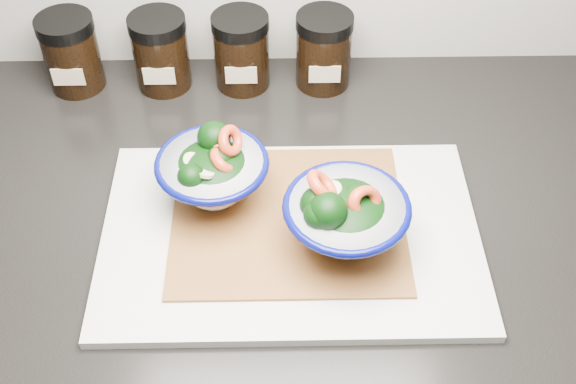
{
  "coord_description": "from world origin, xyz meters",
  "views": [
    {
      "loc": [
        0.16,
        0.82,
        1.57
      ],
      "look_at": [
        0.17,
        1.4,
        0.96
      ],
      "focal_mm": 45.0,
      "sensor_mm": 36.0,
      "label": 1
    }
  ],
  "objects_px": {
    "bowl_right": "(344,217)",
    "spice_jar_b": "(161,52)",
    "cutting_board": "(291,235)",
    "spice_jar_a": "(71,53)",
    "spice_jar_c": "(241,51)",
    "spice_jar_d": "(324,50)",
    "bowl_left": "(213,172)"
  },
  "relations": [
    {
      "from": "cutting_board",
      "to": "spice_jar_b",
      "type": "height_order",
      "value": "spice_jar_b"
    },
    {
      "from": "cutting_board",
      "to": "spice_jar_a",
      "type": "xyz_separation_m",
      "value": [
        -0.31,
        0.31,
        0.05
      ]
    },
    {
      "from": "bowl_left",
      "to": "spice_jar_c",
      "type": "relative_size",
      "value": 1.22
    },
    {
      "from": "spice_jar_b",
      "to": "spice_jar_c",
      "type": "bearing_deg",
      "value": 0.0
    },
    {
      "from": "spice_jar_a",
      "to": "spice_jar_d",
      "type": "xyz_separation_m",
      "value": [
        0.36,
        0.0,
        0.0
      ]
    },
    {
      "from": "cutting_board",
      "to": "spice_jar_c",
      "type": "relative_size",
      "value": 3.98
    },
    {
      "from": "bowl_right",
      "to": "spice_jar_d",
      "type": "relative_size",
      "value": 1.28
    },
    {
      "from": "spice_jar_b",
      "to": "spice_jar_c",
      "type": "distance_m",
      "value": 0.12
    },
    {
      "from": "bowl_left",
      "to": "spice_jar_a",
      "type": "distance_m",
      "value": 0.33
    },
    {
      "from": "cutting_board",
      "to": "spice_jar_a",
      "type": "relative_size",
      "value": 3.98
    },
    {
      "from": "bowl_right",
      "to": "spice_jar_b",
      "type": "height_order",
      "value": "bowl_right"
    },
    {
      "from": "spice_jar_b",
      "to": "spice_jar_d",
      "type": "distance_m",
      "value": 0.23
    },
    {
      "from": "spice_jar_b",
      "to": "spice_jar_c",
      "type": "xyz_separation_m",
      "value": [
        0.12,
        0.0,
        0.0
      ]
    },
    {
      "from": "bowl_right",
      "to": "spice_jar_a",
      "type": "bearing_deg",
      "value": 138.45
    },
    {
      "from": "spice_jar_b",
      "to": "cutting_board",
      "type": "bearing_deg",
      "value": -59.35
    },
    {
      "from": "cutting_board",
      "to": "spice_jar_a",
      "type": "bearing_deg",
      "value": 135.37
    },
    {
      "from": "spice_jar_a",
      "to": "spice_jar_b",
      "type": "distance_m",
      "value": 0.13
    },
    {
      "from": "spice_jar_a",
      "to": "spice_jar_d",
      "type": "bearing_deg",
      "value": 0.0
    },
    {
      "from": "spice_jar_a",
      "to": "spice_jar_c",
      "type": "distance_m",
      "value": 0.24
    },
    {
      "from": "bowl_right",
      "to": "spice_jar_d",
      "type": "bearing_deg",
      "value": 90.99
    },
    {
      "from": "spice_jar_a",
      "to": "spice_jar_b",
      "type": "bearing_deg",
      "value": 0.0
    },
    {
      "from": "spice_jar_c",
      "to": "spice_jar_d",
      "type": "xyz_separation_m",
      "value": [
        0.12,
        0.0,
        0.0
      ]
    },
    {
      "from": "cutting_board",
      "to": "spice_jar_d",
      "type": "bearing_deg",
      "value": 80.03
    },
    {
      "from": "spice_jar_c",
      "to": "spice_jar_d",
      "type": "distance_m",
      "value": 0.12
    },
    {
      "from": "bowl_right",
      "to": "spice_jar_c",
      "type": "distance_m",
      "value": 0.35
    },
    {
      "from": "cutting_board",
      "to": "bowl_left",
      "type": "height_order",
      "value": "bowl_left"
    },
    {
      "from": "cutting_board",
      "to": "bowl_left",
      "type": "xyz_separation_m",
      "value": [
        -0.09,
        0.06,
        0.05
      ]
    },
    {
      "from": "cutting_board",
      "to": "bowl_left",
      "type": "distance_m",
      "value": 0.12
    },
    {
      "from": "bowl_right",
      "to": "spice_jar_c",
      "type": "xyz_separation_m",
      "value": [
        -0.12,
        0.33,
        -0.0
      ]
    },
    {
      "from": "spice_jar_c",
      "to": "spice_jar_a",
      "type": "bearing_deg",
      "value": 180.0
    },
    {
      "from": "bowl_left",
      "to": "bowl_right",
      "type": "distance_m",
      "value": 0.17
    },
    {
      "from": "bowl_right",
      "to": "cutting_board",
      "type": "bearing_deg",
      "value": 160.15
    }
  ]
}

